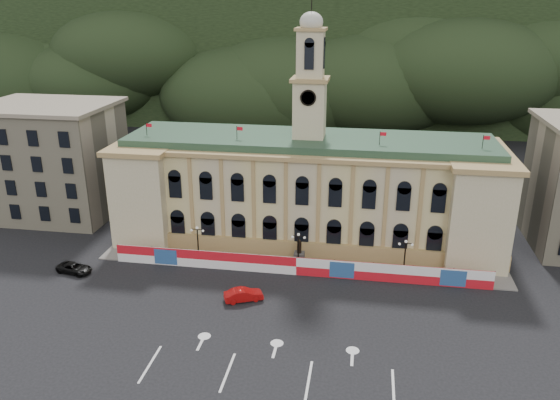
% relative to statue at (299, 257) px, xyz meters
% --- Properties ---
extents(ground, '(260.00, 260.00, 0.00)m').
position_rel_statue_xyz_m(ground, '(0.00, -18.00, -1.19)').
color(ground, black).
rests_on(ground, ground).
extents(lane_markings, '(26.00, 10.00, 0.02)m').
position_rel_statue_xyz_m(lane_markings, '(0.00, -23.00, -1.18)').
color(lane_markings, white).
rests_on(lane_markings, ground).
extents(hill_ridge, '(230.00, 80.00, 64.00)m').
position_rel_statue_xyz_m(hill_ridge, '(0.03, 103.99, 18.30)').
color(hill_ridge, black).
rests_on(hill_ridge, ground).
extents(city_hall, '(56.20, 17.60, 37.10)m').
position_rel_statue_xyz_m(city_hall, '(0.00, 9.63, 6.66)').
color(city_hall, '#C5B58E').
rests_on(city_hall, ground).
extents(side_building_left, '(21.00, 17.00, 18.60)m').
position_rel_statue_xyz_m(side_building_left, '(-43.00, 12.93, 8.14)').
color(side_building_left, '#C1B595').
rests_on(side_building_left, ground).
extents(hoarding_fence, '(50.00, 0.44, 2.50)m').
position_rel_statue_xyz_m(hoarding_fence, '(0.06, -2.93, 0.06)').
color(hoarding_fence, red).
rests_on(hoarding_fence, ground).
extents(pavement, '(56.00, 5.50, 0.16)m').
position_rel_statue_xyz_m(pavement, '(0.00, -0.25, -1.11)').
color(pavement, slate).
rests_on(pavement, ground).
extents(statue, '(1.40, 1.40, 3.72)m').
position_rel_statue_xyz_m(statue, '(0.00, 0.00, 0.00)').
color(statue, '#595651').
rests_on(statue, ground).
extents(lamp_left, '(1.96, 0.44, 5.15)m').
position_rel_statue_xyz_m(lamp_left, '(-14.00, -1.00, 1.89)').
color(lamp_left, black).
rests_on(lamp_left, ground).
extents(lamp_center, '(1.96, 0.44, 5.15)m').
position_rel_statue_xyz_m(lamp_center, '(0.00, -1.00, 1.89)').
color(lamp_center, black).
rests_on(lamp_center, ground).
extents(lamp_right, '(1.96, 0.44, 5.15)m').
position_rel_statue_xyz_m(lamp_right, '(14.00, -1.00, 1.89)').
color(lamp_right, black).
rests_on(lamp_right, ground).
extents(red_sedan, '(5.11, 5.91, 1.55)m').
position_rel_statue_xyz_m(red_sedan, '(-5.42, -10.53, -0.41)').
color(red_sedan, '#A10B0B').
rests_on(red_sedan, ground).
extents(black_suv, '(4.10, 5.70, 1.34)m').
position_rel_statue_xyz_m(black_suv, '(-29.28, -7.14, -0.51)').
color(black_suv, black).
rests_on(black_suv, ground).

